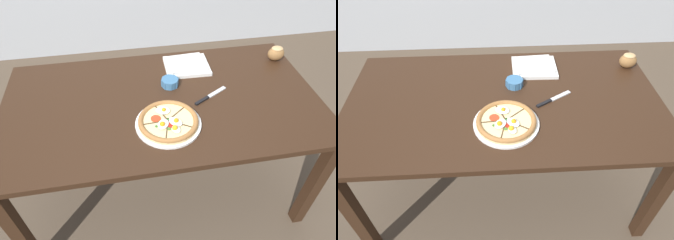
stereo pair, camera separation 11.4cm
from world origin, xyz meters
TOP-DOWN VIEW (x-y plane):
  - ground_plane at (0.00, 0.00)m, footprint 12.00×12.00m
  - dining_table at (0.00, 0.00)m, footprint 1.60×0.88m
  - pizza at (-0.00, -0.18)m, footprint 0.30×0.30m
  - ramekin_bowl at (0.06, 0.11)m, footprint 0.10×0.10m
  - napkin_folded at (0.19, 0.26)m, footprint 0.25×0.22m
  - bread_piece_near at (0.72, 0.25)m, footprint 0.10×0.08m
  - knife_main at (0.25, -0.01)m, footprint 0.19×0.12m

SIDE VIEW (x-z plane):
  - ground_plane at x=0.00m, z-range 0.00..0.00m
  - dining_table at x=0.00m, z-range 0.28..1.00m
  - knife_main at x=0.25m, z-range 0.72..0.73m
  - napkin_folded at x=0.19m, z-range 0.72..0.75m
  - pizza at x=0.00m, z-range 0.71..0.77m
  - ramekin_bowl at x=0.06m, z-range 0.72..0.76m
  - bread_piece_near at x=0.72m, z-range 0.72..0.81m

